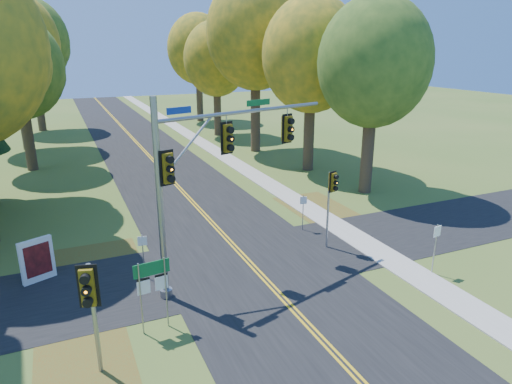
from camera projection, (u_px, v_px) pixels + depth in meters
name	position (u px, v px, depth m)	size (l,w,h in m)	color
ground	(266.00, 281.00, 19.44)	(160.00, 160.00, 0.00)	#405E21
road_main	(266.00, 281.00, 19.44)	(8.00, 160.00, 0.02)	black
road_cross	(248.00, 262.00, 21.18)	(60.00, 6.00, 0.02)	black
centerline_left	(264.00, 281.00, 19.39)	(0.10, 160.00, 0.01)	gold
centerline_right	(269.00, 280.00, 19.47)	(0.10, 160.00, 0.01)	gold
sidewalk_east	(384.00, 255.00, 21.80)	(1.60, 160.00, 0.06)	#9E998E
leaf_patch_w_near	(98.00, 270.00, 20.44)	(4.00, 6.00, 0.00)	brown
leaf_patch_e	(327.00, 214.00, 27.27)	(3.50, 8.00, 0.00)	brown
leaf_patch_w_far	(86.00, 373.00, 13.95)	(3.00, 5.00, 0.00)	brown
tree_e_a	(374.00, 63.00, 28.92)	(7.20, 7.20, 12.73)	#38281C
tree_e_b	(312.00, 56.00, 34.52)	(7.60, 7.60, 13.33)	#38281C
tree_w_c	(19.00, 69.00, 34.73)	(6.80, 6.80, 11.91)	#38281C
tree_e_c	(256.00, 33.00, 40.64)	(8.80, 8.80, 15.79)	#38281C
tree_w_d	(13.00, 44.00, 41.55)	(8.20, 8.20, 14.56)	#38281C
tree_e_d	(217.00, 59.00, 49.16)	(7.00, 7.00, 12.32)	#38281C
tree_w_e	(31.00, 42.00, 51.43)	(8.40, 8.40, 14.97)	#38281C
tree_e_e	(198.00, 49.00, 58.67)	(7.80, 7.80, 13.74)	#38281C
traffic_mast	(207.00, 165.00, 17.99)	(8.38, 2.99, 7.91)	gray
east_signal_pole	(332.00, 191.00, 21.73)	(0.45, 0.53, 3.96)	#9C9FA4
ped_signal_pole	(90.00, 295.00, 13.01)	(0.58, 0.69, 3.74)	gray
route_sign_cluster	(153.00, 281.00, 15.55)	(1.26, 0.20, 2.70)	gray
info_kiosk	(37.00, 260.00, 19.19)	(1.34, 0.73, 1.91)	silver
reg_sign_e_north	(303.00, 207.00, 24.45)	(0.38, 0.11, 1.99)	gray
reg_sign_e_south	(436.00, 240.00, 19.62)	(0.44, 0.11, 2.33)	gray
reg_sign_w	(143.00, 249.00, 19.29)	(0.39, 0.08, 2.02)	gray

